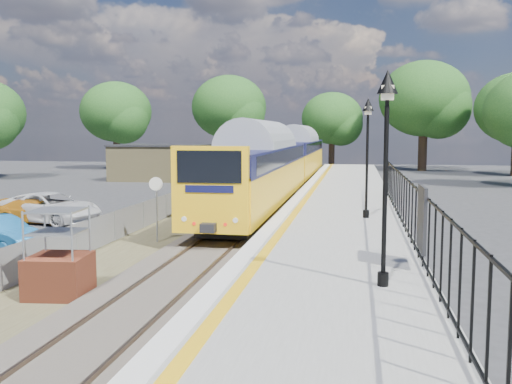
% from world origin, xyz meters
% --- Properties ---
extents(ground, '(120.00, 120.00, 0.00)m').
position_xyz_m(ground, '(0.00, 0.00, 0.00)').
color(ground, '#2D2D30').
rests_on(ground, ground).
extents(track_bed, '(5.90, 80.00, 0.29)m').
position_xyz_m(track_bed, '(-0.47, 9.67, 0.09)').
color(track_bed, '#473F38').
rests_on(track_bed, ground).
extents(platform, '(5.00, 70.00, 0.90)m').
position_xyz_m(platform, '(4.20, 8.00, 0.45)').
color(platform, gray).
rests_on(platform, ground).
extents(platform_edge, '(0.90, 70.00, 0.01)m').
position_xyz_m(platform_edge, '(2.14, 8.00, 0.90)').
color(platform_edge, silver).
rests_on(platform_edge, platform).
extents(victorian_lamp_south, '(0.44, 0.44, 4.60)m').
position_xyz_m(victorian_lamp_south, '(5.50, -4.00, 4.30)').
color(victorian_lamp_south, black).
rests_on(victorian_lamp_south, platform).
extents(victorian_lamp_north, '(0.44, 0.44, 4.60)m').
position_xyz_m(victorian_lamp_north, '(5.30, 6.00, 4.30)').
color(victorian_lamp_north, black).
rests_on(victorian_lamp_north, platform).
extents(palisade_fence, '(0.12, 26.00, 2.00)m').
position_xyz_m(palisade_fence, '(6.55, 2.24, 1.84)').
color(palisade_fence, black).
rests_on(palisade_fence, platform).
extents(wire_fence, '(0.06, 52.00, 1.20)m').
position_xyz_m(wire_fence, '(-4.20, 12.00, 0.60)').
color(wire_fence, '#999EA3').
rests_on(wire_fence, ground).
extents(outbuilding, '(10.80, 10.10, 3.12)m').
position_xyz_m(outbuilding, '(-10.91, 31.21, 1.52)').
color(outbuilding, '#968654').
rests_on(outbuilding, ground).
extents(tree_line, '(56.80, 43.80, 11.88)m').
position_xyz_m(tree_line, '(1.40, 42.00, 6.61)').
color(tree_line, '#332319').
rests_on(tree_line, ground).
extents(train, '(2.82, 40.83, 3.51)m').
position_xyz_m(train, '(0.00, 22.81, 2.34)').
color(train, yellow).
rests_on(train, ground).
extents(brick_plinth, '(1.57, 1.57, 2.31)m').
position_xyz_m(brick_plinth, '(-2.50, -3.22, 1.11)').
color(brick_plinth, brown).
rests_on(brick_plinth, ground).
extents(speed_sign, '(0.49, 0.18, 2.53)m').
position_xyz_m(speed_sign, '(-2.50, 4.00, 1.69)').
color(speed_sign, '#999EA3').
rests_on(speed_sign, ground).
extents(car_yellow, '(3.85, 1.65, 1.11)m').
position_xyz_m(car_yellow, '(-9.73, 7.74, 0.55)').
color(car_yellow, orange).
rests_on(car_yellow, ground).
extents(car_white, '(5.47, 3.57, 1.40)m').
position_xyz_m(car_white, '(-9.16, 7.99, 0.70)').
color(car_white, silver).
rests_on(car_white, ground).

